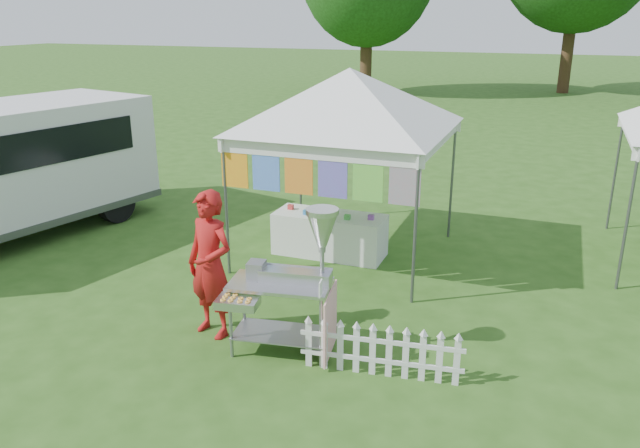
% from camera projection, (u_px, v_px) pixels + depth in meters
% --- Properties ---
extents(ground, '(120.00, 120.00, 0.00)m').
position_uv_depth(ground, '(250.00, 357.00, 7.23)').
color(ground, '#2A4F16').
rests_on(ground, ground).
extents(canopy_main, '(4.24, 4.24, 3.45)m').
position_uv_depth(canopy_main, '(350.00, 69.00, 9.36)').
color(canopy_main, '#59595E').
rests_on(canopy_main, ground).
extents(donut_cart, '(1.29, 1.05, 1.78)m').
position_uv_depth(donut_cart, '(296.00, 271.00, 6.97)').
color(donut_cart, gray).
rests_on(donut_cart, ground).
extents(vendor, '(0.76, 0.60, 1.83)m').
position_uv_depth(vendor, '(210.00, 265.00, 7.48)').
color(vendor, '#A91514').
rests_on(vendor, ground).
extents(picket_fence, '(1.79, 0.26, 0.56)m').
position_uv_depth(picket_fence, '(381.00, 352.00, 6.77)').
color(picket_fence, silver).
rests_on(picket_fence, ground).
extents(display_table, '(1.80, 0.70, 0.69)m').
position_uv_depth(display_table, '(330.00, 234.00, 10.19)').
color(display_table, white).
rests_on(display_table, ground).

